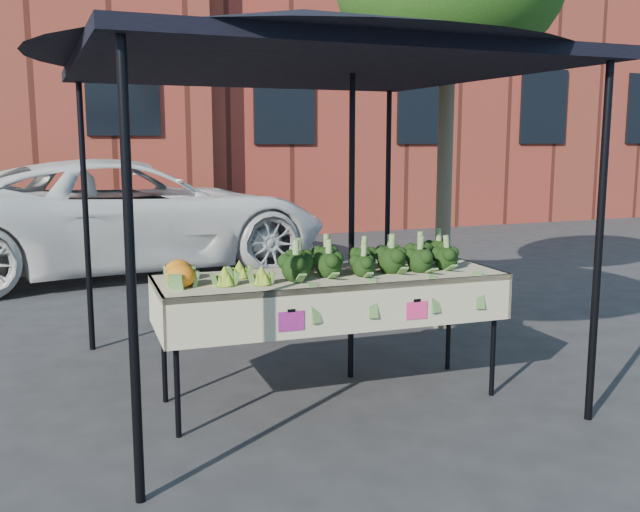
# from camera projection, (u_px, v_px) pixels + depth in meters

# --- Properties ---
(ground) EXTENTS (90.00, 90.00, 0.00)m
(ground) POSITION_uv_depth(u_px,v_px,m) (348.00, 398.00, 5.10)
(ground) COLOR #262628
(table) EXTENTS (2.44, 0.92, 0.90)m
(table) POSITION_uv_depth(u_px,v_px,m) (331.00, 337.00, 5.02)
(table) COLOR #C2B695
(table) RESTS_ON ground
(canopy) EXTENTS (3.16, 3.16, 2.74)m
(canopy) POSITION_uv_depth(u_px,v_px,m) (304.00, 202.00, 5.29)
(canopy) COLOR black
(canopy) RESTS_ON ground
(broccoli_heap) EXTENTS (1.45, 0.55, 0.24)m
(broccoli_heap) POSITION_uv_depth(u_px,v_px,m) (372.00, 254.00, 5.07)
(broccoli_heap) COLOR black
(broccoli_heap) RESTS_ON table
(romanesco_cluster) EXTENTS (0.41, 0.45, 0.18)m
(romanesco_cluster) POSITION_uv_depth(u_px,v_px,m) (238.00, 268.00, 4.67)
(romanesco_cluster) COLOR #92B729
(romanesco_cluster) RESTS_ON table
(cauliflower_pair) EXTENTS (0.21, 0.41, 0.16)m
(cauliflower_pair) POSITION_uv_depth(u_px,v_px,m) (180.00, 272.00, 4.61)
(cauliflower_pair) COLOR orange
(cauliflower_pair) RESTS_ON table
(vehicle) EXTENTS (1.87, 2.77, 5.64)m
(vehicle) POSITION_uv_depth(u_px,v_px,m) (121.00, 66.00, 9.67)
(vehicle) COLOR white
(vehicle) RESTS_ON ground
(street_tree) EXTENTS (2.15, 2.15, 4.24)m
(street_tree) POSITION_uv_depth(u_px,v_px,m) (446.00, 108.00, 6.71)
(street_tree) COLOR #1E4C14
(street_tree) RESTS_ON ground
(building_right) EXTENTS (12.00, 8.00, 8.50)m
(building_right) POSITION_uv_depth(u_px,v_px,m) (397.00, 45.00, 18.45)
(building_right) COLOR maroon
(building_right) RESTS_ON ground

